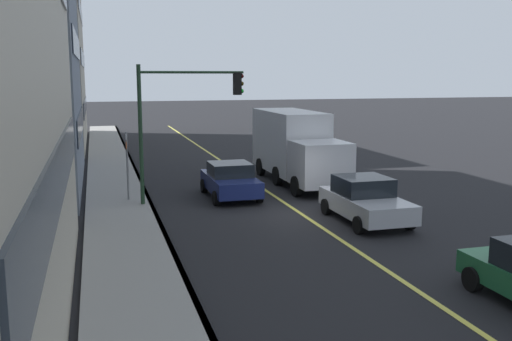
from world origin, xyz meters
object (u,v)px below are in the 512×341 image
object	(u,v)px
car_silver	(365,200)
street_sign_post	(127,161)
car_navy	(230,180)
truck_white	(295,146)
traffic_light_mast	(182,109)

from	to	relation	value
car_silver	street_sign_post	xyz separation A→B (m)	(5.37, 8.02, 0.95)
car_silver	car_navy	bearing A→B (deg)	35.08
car_navy	truck_white	world-z (taller)	truck_white
car_navy	street_sign_post	bearing A→B (deg)	89.10
traffic_light_mast	truck_white	bearing A→B (deg)	-59.45
car_navy	truck_white	bearing A→B (deg)	-55.71
street_sign_post	car_navy	bearing A→B (deg)	-90.90
car_navy	car_silver	bearing A→B (deg)	-144.92
car_silver	traffic_light_mast	size ratio (longest dim) A/B	0.75
car_silver	truck_white	xyz separation A→B (m)	(7.96, -0.18, 1.02)
car_silver	street_sign_post	size ratio (longest dim) A/B	1.43
car_navy	car_silver	world-z (taller)	car_silver
truck_white	traffic_light_mast	xyz separation A→B (m)	(-3.58, 6.07, 2.07)
car_navy	street_sign_post	xyz separation A→B (m)	(0.07, 4.30, 0.98)
car_navy	traffic_light_mast	bearing A→B (deg)	113.04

